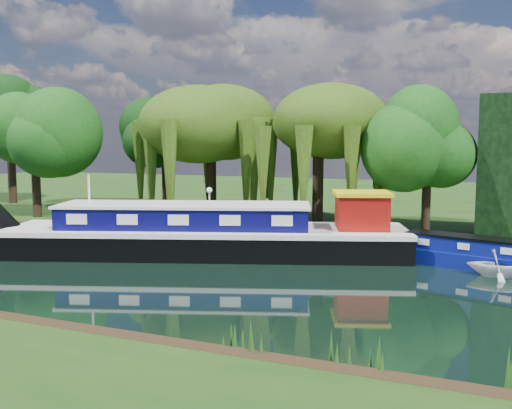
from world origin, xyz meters
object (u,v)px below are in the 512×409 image
at_px(dutch_barge, 210,234).
at_px(white_cruiser, 496,277).
at_px(narrowboat, 489,258).
at_px(red_dinghy, 71,238).

relative_size(dutch_barge, white_cruiser, 8.54).
bearing_deg(dutch_barge, white_cruiser, -17.50).
height_order(narrowboat, white_cruiser, narrowboat).
bearing_deg(red_dinghy, dutch_barge, -76.19).
xyz_separation_m(red_dinghy, white_cruiser, (23.93, -0.80, 0.00)).
distance_m(narrowboat, red_dinghy, 23.59).
bearing_deg(narrowboat, white_cruiser, -60.22).
bearing_deg(dutch_barge, narrowboat, -11.68).
distance_m(dutch_barge, red_dinghy, 10.31).
distance_m(dutch_barge, narrowboat, 13.54).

